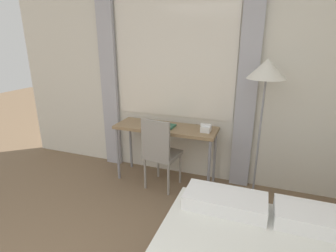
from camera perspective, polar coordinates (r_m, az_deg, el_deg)
wall_back_with_window at (r=3.51m, az=2.88°, el=10.14°), size 5.19×0.13×2.70m
desk at (r=3.42m, az=-0.51°, el=-1.27°), size 1.33×0.45×0.78m
desk_chair at (r=3.29m, az=-1.76°, el=-5.32°), size 0.45×0.45×0.95m
standing_lamp at (r=2.98m, az=20.48°, el=9.21°), size 0.41×0.41×1.67m
telephone at (r=3.24m, az=8.27°, el=-0.49°), size 0.13×0.14×0.10m
book at (r=3.38m, az=-0.54°, el=0.02°), size 0.24×0.21×0.02m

